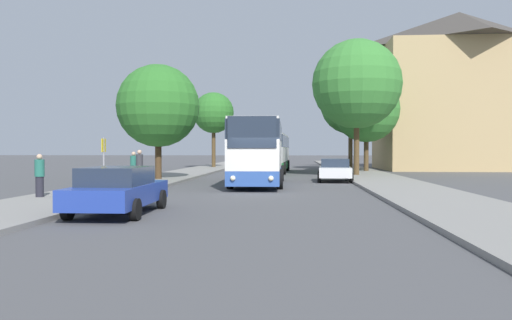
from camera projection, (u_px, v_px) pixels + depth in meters
The scene contains 17 objects.
ground_plane at pixel (259, 192), 22.95m from camera, with size 300.00×300.00×0.00m, color #4C4C4F.
sidewalk_left at pixel (111, 190), 23.47m from camera, with size 4.00×120.00×0.15m, color gray.
sidewalk_right at pixel (414, 191), 22.42m from camera, with size 4.00×120.00×0.15m, color gray.
building_right_background at pixel (459, 91), 49.15m from camera, with size 15.03×11.62×15.51m.
bus_front at pixel (259, 151), 27.84m from camera, with size 2.88×10.78×3.50m.
bus_middle at pixel (272, 152), 42.86m from camera, with size 3.03×12.22×3.24m.
parked_car_left_curb at pixel (118, 189), 15.12m from camera, with size 2.16×4.65×1.44m.
parked_car_right_near at pixel (335, 170), 30.58m from camera, with size 2.26×4.11×1.40m.
bus_stop_sign at pixel (104, 157), 22.30m from camera, with size 0.08×0.45×2.36m.
pedestrian_waiting_near at pixel (140, 167), 25.87m from camera, with size 0.36×0.36×1.80m.
pedestrian_waiting_far at pixel (40, 175), 19.04m from camera, with size 0.36×0.36×1.64m.
pedestrian_walking_back at pixel (134, 168), 26.44m from camera, with size 0.36×0.36×1.70m.
tree_left_near at pixel (158, 106), 30.87m from camera, with size 5.11×5.11×7.08m.
tree_left_far at pixel (214, 113), 52.03m from camera, with size 4.26×4.26×7.80m.
tree_right_near at pixel (351, 104), 47.71m from camera, with size 5.76×5.76×9.08m.
tree_right_mid at pixel (357, 84), 35.86m from camera, with size 6.41×6.41×9.75m.
tree_right_far at pixel (366, 109), 42.22m from camera, with size 5.58×5.58×8.02m.
Camera 1 is at (1.59, -22.86, 1.96)m, focal length 35.00 mm.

